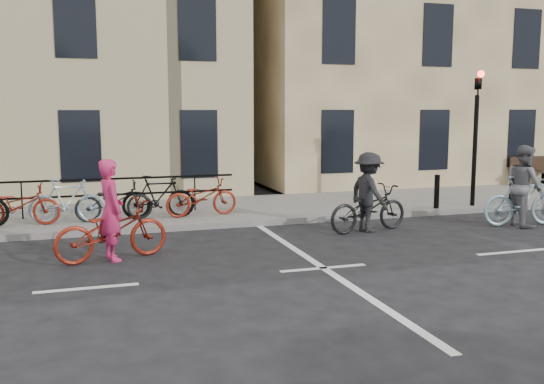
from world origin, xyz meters
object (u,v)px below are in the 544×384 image
object	(u,v)px
traffic_light	(476,121)
cyclist_grey	(523,193)
cyclist_pink	(111,225)
bench	(531,169)
cyclist_dark	(368,201)

from	to	relation	value
traffic_light	cyclist_grey	world-z (taller)	traffic_light
cyclist_pink	cyclist_grey	world-z (taller)	cyclist_grey
cyclist_grey	cyclist_pink	bearing A→B (deg)	99.66
traffic_light	bench	distance (m)	6.14
traffic_light	bench	world-z (taller)	traffic_light
traffic_light	cyclist_dark	size ratio (longest dim) A/B	1.83
bench	cyclist_pink	bearing A→B (deg)	-157.61
traffic_light	cyclist_pink	size ratio (longest dim) A/B	1.74
cyclist_dark	bench	bearing A→B (deg)	-70.43
bench	cyclist_grey	size ratio (longest dim) A/B	0.78
cyclist_pink	cyclist_dark	bearing A→B (deg)	-95.99
cyclist_grey	cyclist_dark	distance (m)	3.86
traffic_light	cyclist_pink	xyz separation A→B (m)	(-9.72, -2.59, -1.80)
cyclist_grey	cyclist_dark	world-z (taller)	cyclist_grey
bench	cyclist_pink	size ratio (longest dim) A/B	0.71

